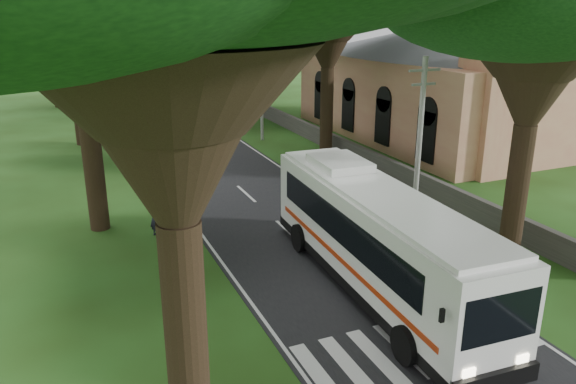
% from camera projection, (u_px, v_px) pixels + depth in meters
% --- Properties ---
extents(ground, '(140.00, 140.00, 0.00)m').
position_uv_depth(ground, '(381.00, 316.00, 19.13)').
color(ground, '#254413').
rests_on(ground, ground).
extents(road, '(8.00, 120.00, 0.04)m').
position_uv_depth(road, '(197.00, 149.00, 40.91)').
color(road, black).
rests_on(road, ground).
extents(crosswalk, '(8.00, 3.00, 0.01)m').
position_uv_depth(crosswalk, '(416.00, 347.00, 17.39)').
color(crosswalk, silver).
rests_on(crosswalk, ground).
extents(property_wall, '(0.35, 50.00, 1.20)m').
position_uv_depth(property_wall, '(314.00, 134.00, 43.21)').
color(property_wall, '#383533').
rests_on(property_wall, ground).
extents(church, '(14.00, 24.00, 11.60)m').
position_uv_depth(church, '(433.00, 75.00, 43.01)').
color(church, tan).
rests_on(church, ground).
extents(pole_near, '(1.60, 0.24, 8.00)m').
position_uv_depth(pole_near, '(419.00, 143.00, 25.08)').
color(pole_near, gray).
rests_on(pole_near, ground).
extents(pole_mid, '(1.60, 0.24, 8.00)m').
position_uv_depth(pole_mid, '(262.00, 86.00, 42.50)').
color(pole_mid, gray).
rests_on(pole_mid, ground).
extents(pole_far, '(1.60, 0.24, 8.00)m').
position_uv_depth(pole_far, '(196.00, 62.00, 59.92)').
color(pole_far, gray).
rests_on(pole_far, ground).
extents(coach_bus, '(3.57, 13.22, 3.86)m').
position_uv_depth(coach_bus, '(376.00, 237.00, 20.36)').
color(coach_bus, white).
rests_on(coach_bus, ground).
extents(distant_car_a, '(2.90, 4.74, 1.51)m').
position_uv_depth(distant_car_a, '(143.00, 117.00, 48.41)').
color(distant_car_a, '#AAAAAF').
rests_on(distant_car_a, road).
extents(distant_car_b, '(2.11, 4.14, 1.30)m').
position_uv_depth(distant_car_b, '(108.00, 87.00, 66.80)').
color(distant_car_b, navy).
rests_on(distant_car_b, road).
extents(distant_car_c, '(1.74, 4.11, 1.18)m').
position_uv_depth(distant_car_c, '(146.00, 84.00, 69.73)').
color(distant_car_c, maroon).
rests_on(distant_car_c, road).
extents(pedestrian, '(0.60, 0.74, 1.77)m').
position_uv_depth(pedestrian, '(155.00, 218.00, 25.42)').
color(pedestrian, black).
rests_on(pedestrian, ground).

